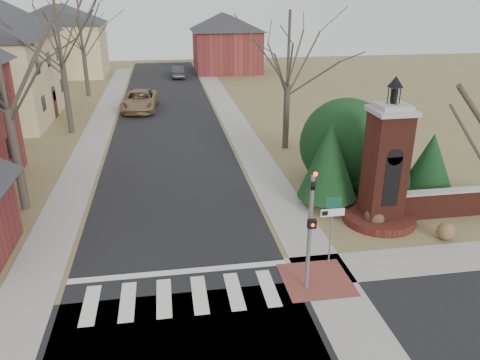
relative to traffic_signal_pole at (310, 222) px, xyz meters
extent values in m
plane|color=olive|center=(-4.30, -0.57, -2.59)|extent=(120.00, 120.00, 0.00)
cube|color=black|center=(-4.30, 21.43, -2.58)|extent=(8.00, 70.00, 0.01)
cube|color=silver|center=(-4.30, 0.23, -2.58)|extent=(8.00, 2.20, 0.02)
cube|color=silver|center=(-4.30, 1.73, -2.58)|extent=(8.00, 0.35, 0.02)
cube|color=gray|center=(0.90, 21.43, -2.58)|extent=(2.00, 60.00, 0.02)
cube|color=gray|center=(-9.50, 21.43, -2.58)|extent=(2.00, 60.00, 0.02)
cube|color=brown|center=(0.50, 0.43, -2.57)|extent=(2.40, 2.40, 0.02)
cylinder|color=slate|center=(0.00, 0.03, -0.49)|extent=(0.14, 0.14, 4.20)
imported|color=black|center=(0.00, 0.03, 1.46)|extent=(0.15, 0.18, 0.90)
sphere|color=#FF0C05|center=(0.00, -0.19, 1.76)|extent=(0.14, 0.14, 0.14)
cube|color=black|center=(0.00, -0.15, 0.01)|extent=(0.28, 0.16, 0.30)
sphere|color=#FF0C05|center=(0.00, -0.24, 0.01)|extent=(0.11, 0.11, 0.11)
cylinder|color=slate|center=(1.30, 1.43, -1.29)|extent=(0.06, 0.06, 2.60)
cube|color=silver|center=(1.30, 1.41, -0.44)|extent=(0.90, 0.03, 0.30)
cube|color=black|center=(1.00, 1.39, -0.44)|extent=(0.22, 0.02, 0.18)
cube|color=#0F4A2F|center=(1.30, 1.41, -0.04)|extent=(0.60, 0.03, 0.40)
cylinder|color=#542118|center=(4.70, 4.43, -2.41)|extent=(3.20, 3.20, 0.36)
cube|color=#542118|center=(4.70, 4.43, -0.09)|extent=(1.50, 1.50, 5.00)
cube|color=black|center=(4.70, 3.71, -0.39)|extent=(0.70, 0.10, 2.20)
cube|color=gray|center=(4.70, 4.43, 2.46)|extent=(1.70, 1.70, 0.20)
cube|color=gray|center=(4.70, 4.43, 2.66)|extent=(1.30, 1.30, 0.20)
cylinder|color=black|center=(4.70, 4.43, 3.06)|extent=(0.20, 0.20, 0.60)
cone|color=black|center=(4.70, 4.43, 3.66)|extent=(0.64, 0.64, 0.45)
cube|color=#542118|center=(9.20, 4.43, -1.99)|extent=(7.50, 0.40, 1.20)
cube|color=gray|center=(9.20, 4.43, -1.34)|extent=(7.50, 0.50, 0.10)
cube|color=#C5B383|center=(-16.30, 47.43, 0.41)|extent=(10.00, 8.00, 6.00)
cube|color=#C5B383|center=(-19.10, 45.83, 4.40)|extent=(0.75, 0.75, 3.08)
cube|color=maroon|center=(3.70, 47.43, -0.09)|extent=(8.00, 8.00, 5.00)
cube|color=maroon|center=(1.46, 45.83, 3.31)|extent=(0.75, 0.75, 2.80)
cylinder|color=#473D33|center=(2.90, 6.43, -2.34)|extent=(0.20, 0.20, 0.50)
cone|color=black|center=(2.90, 6.43, -0.29)|extent=(2.80, 2.80, 3.60)
cylinder|color=#473D33|center=(6.20, 7.63, -2.34)|extent=(0.20, 0.20, 0.50)
cone|color=black|center=(6.20, 7.63, 0.01)|extent=(3.40, 3.40, 4.20)
cylinder|color=#473D33|center=(8.20, 6.63, -2.34)|extent=(0.20, 0.20, 0.50)
cone|color=black|center=(8.20, 6.63, -0.69)|extent=(2.40, 2.40, 2.80)
sphere|color=black|center=(4.70, 8.93, -0.19)|extent=(4.80, 4.80, 4.80)
cylinder|color=#473D33|center=(-11.30, 8.43, -0.17)|extent=(0.40, 0.40, 4.83)
cylinder|color=#473D33|center=(-11.30, 21.43, -0.07)|extent=(0.40, 0.40, 5.04)
cylinder|color=#473D33|center=(-11.80, 34.43, -0.38)|extent=(0.40, 0.40, 4.41)
cylinder|color=#473D33|center=(3.20, 15.43, -0.49)|extent=(0.40, 0.40, 4.20)
imported|color=olive|center=(-6.56, 27.62, -1.75)|extent=(3.22, 6.21, 1.67)
imported|color=#313338|center=(-2.70, 43.49, -1.92)|extent=(1.44, 4.08, 1.34)
sphere|color=#4D3A23|center=(4.30, 4.03, -2.13)|extent=(0.90, 0.90, 0.90)
sphere|color=brown|center=(6.70, 2.43, -2.22)|extent=(0.74, 0.74, 0.74)
camera|label=1|loc=(-4.48, -13.10, 7.03)|focal=35.00mm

